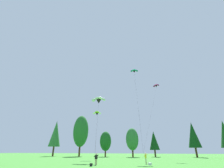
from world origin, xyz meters
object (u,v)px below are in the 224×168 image
parafoil_kite_far_lime_white (97,113)px  backpack (91,165)px  kite_flyer_near (96,158)px  parafoil_kite_low_teal (134,71)px  picnic_cooler (150,164)px  kite_flyer_mid (146,157)px  parafoil_kite_high_white (99,100)px  parafoil_kite_mid_magenta (156,86)px

parafoil_kite_far_lime_white → backpack: 24.05m
kite_flyer_near → parafoil_kite_far_lime_white: bearing=111.3°
parafoil_kite_low_teal → picnic_cooler: bearing=-77.9°
kite_flyer_mid → parafoil_kite_low_teal: size_ratio=0.07×
parafoil_kite_low_teal → backpack: bearing=-102.7°
kite_flyer_mid → parafoil_kite_high_white: (-11.27, 6.80, 12.97)m
parafoil_kite_mid_magenta → picnic_cooler: size_ratio=37.76×
parafoil_kite_high_white → picnic_cooler: size_ratio=25.40×
kite_flyer_near → parafoil_kite_mid_magenta: (10.60, 22.50, 19.67)m
kite_flyer_mid → parafoil_kite_low_teal: parafoil_kite_low_teal is taller
parafoil_kite_high_white → backpack: parafoil_kite_high_white is taller
kite_flyer_mid → backpack: (-7.17, -6.32, -0.80)m
kite_flyer_mid → picnic_cooler: size_ratio=3.25×
parafoil_kite_high_white → backpack: 19.46m
picnic_cooler → kite_flyer_mid: bearing=47.9°
kite_flyer_near → parafoil_kite_mid_magenta: size_ratio=0.09×
parafoil_kite_high_white → parafoil_kite_far_lime_white: (-2.84, 6.60, -1.88)m
backpack → kite_flyer_mid: bearing=-28.3°
kite_flyer_near → picnic_cooler: size_ratio=3.25×
parafoil_kite_mid_magenta → parafoil_kite_low_teal: 8.36m
backpack → parafoil_kite_high_white: bearing=37.6°
kite_flyer_near → backpack: kite_flyer_near is taller
kite_flyer_mid → backpack: size_ratio=4.23×
parafoil_kite_mid_magenta → backpack: 33.62m
parafoil_kite_far_lime_white → parafoil_kite_low_teal: 16.92m
parafoil_kite_low_teal → kite_flyer_mid: bearing=-79.2°
backpack → picnic_cooler: (7.89, 4.56, -0.03)m
parafoil_kite_high_white → parafoil_kite_mid_magenta: size_ratio=0.67×
kite_flyer_near → parafoil_kite_high_white: 17.58m
parafoil_kite_far_lime_white → picnic_cooler: (14.83, -15.16, -11.92)m
kite_flyer_mid → kite_flyer_near: bearing=-148.9°
kite_flyer_near → backpack: 2.13m
parafoil_kite_mid_magenta → backpack: (-10.57, -24.48, -20.47)m
parafoil_kite_mid_magenta → picnic_cooler: (-2.69, -19.92, -20.50)m
parafoil_kite_low_teal → backpack: size_ratio=58.68×
parafoil_kite_mid_magenta → picnic_cooler: parafoil_kite_mid_magenta is taller
parafoil_kite_mid_magenta → parafoil_kite_low_teal: bearing=-144.3°
kite_flyer_near → parafoil_kite_high_white: size_ratio=0.13×
kite_flyer_mid → parafoil_kite_far_lime_white: size_ratio=0.09×
kite_flyer_mid → picnic_cooler: 2.07m
kite_flyer_mid → backpack: 9.59m
parafoil_kite_high_white → picnic_cooler: (11.99, -8.56, -13.79)m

